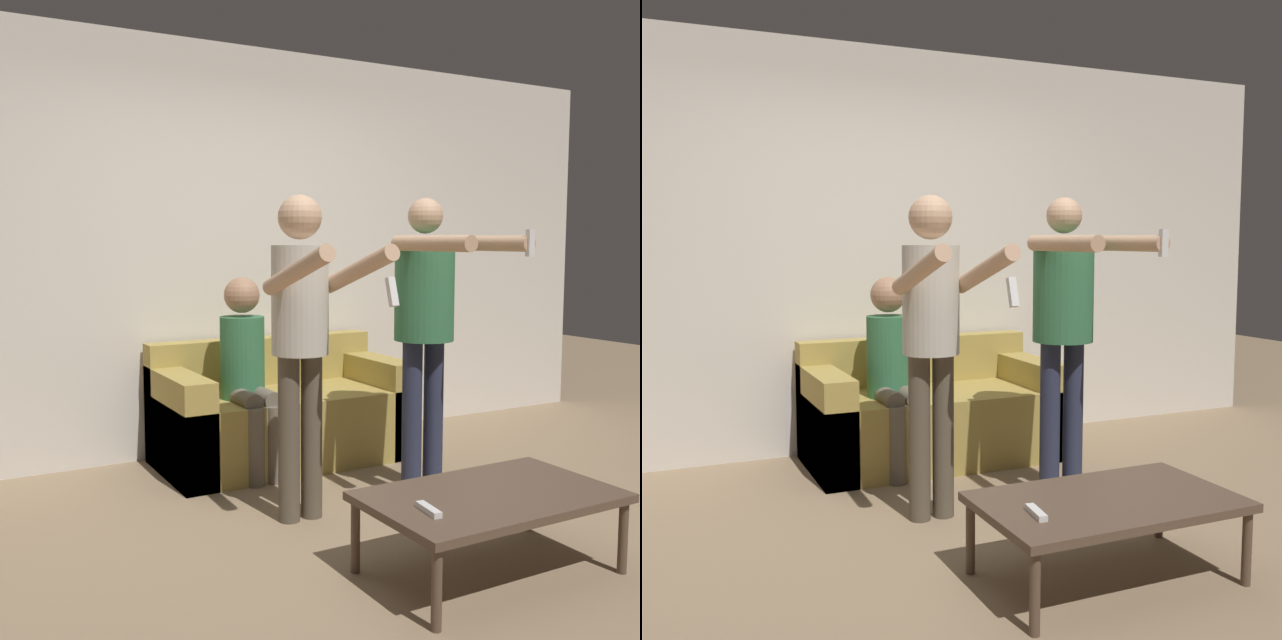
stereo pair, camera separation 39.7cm
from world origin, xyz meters
The scene contains 8 objects.
ground_plane centered at (0.00, 0.00, 0.00)m, with size 14.00×14.00×0.00m, color #937A5B.
wall_back centered at (0.00, 1.85, 1.35)m, with size 6.40×0.06×2.70m.
couch centered at (0.24, 1.41, 0.28)m, with size 1.59×0.80×0.77m.
person_standing_left centered at (-0.14, 0.39, 1.01)m, with size 0.41×0.74×1.63m.
person_standing_right centered at (0.62, 0.39, 1.04)m, with size 0.45×0.77×1.64m.
person_seated centered at (-0.07, 1.25, 0.66)m, with size 0.27×0.51×1.19m.
coffee_table centered at (0.27, -0.54, 0.32)m, with size 1.07×0.64×0.35m.
remote_on_table centered at (-0.10, -0.60, 0.36)m, with size 0.06×0.15×0.02m.
Camera 2 is at (-1.49, -3.04, 1.39)m, focal length 42.00 mm.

